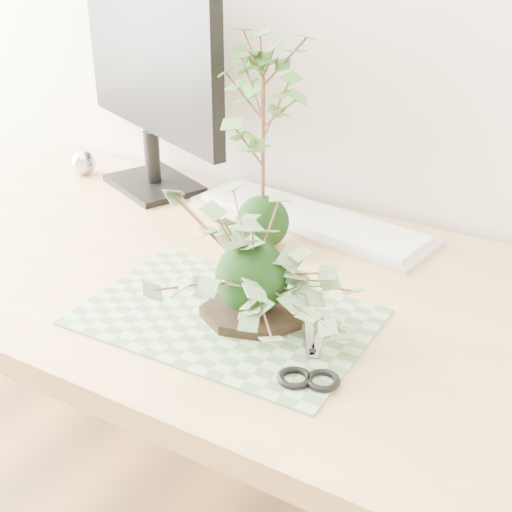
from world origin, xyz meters
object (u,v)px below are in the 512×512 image
Objects in this scene: ivy_kokedama at (252,246)px; maple_kokedama at (263,93)px; monitor at (149,66)px; desk at (266,331)px; keyboard at (310,219)px.

ivy_kokedama is 0.29m from maple_kokedama.
maple_kokedama is (-0.11, 0.22, 0.15)m from ivy_kokedama.
monitor is at bearing 142.07° from ivy_kokedama.
ivy_kokedama is at bearing -70.89° from desk.
desk is 4.10× the size of maple_kokedama.
ivy_kokedama is at bearing -14.36° from monitor.
desk is 4.56× the size of ivy_kokedama.
ivy_kokedama is 0.69× the size of keyboard.
keyboard is 0.44m from monitor.
ivy_kokedama is at bearing -67.81° from keyboard.
ivy_kokedama reaches higher than keyboard.
maple_kokedama reaches higher than ivy_kokedama.
monitor is (-0.34, 0.14, -0.02)m from maple_kokedama.
monitor reaches higher than ivy_kokedama.
desk is at bearing -7.51° from monitor.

